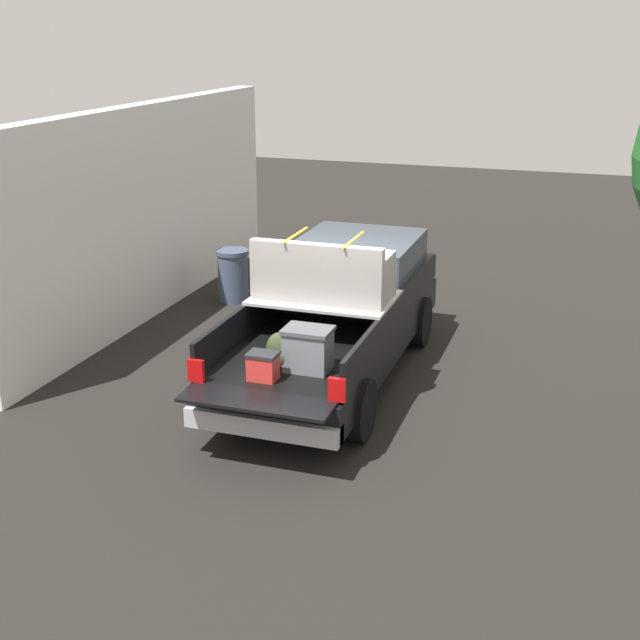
% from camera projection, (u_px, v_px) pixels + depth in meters
% --- Properties ---
extents(ground_plane, '(40.00, 40.00, 0.00)m').
position_uv_depth(ground_plane, '(333.00, 378.00, 12.57)').
color(ground_plane, black).
extents(pickup_truck, '(6.05, 2.06, 2.23)m').
position_uv_depth(pickup_truck, '(341.00, 310.00, 12.57)').
color(pickup_truck, black).
rests_on(pickup_truck, ground_plane).
extents(building_facade, '(9.00, 0.36, 3.66)m').
position_uv_depth(building_facade, '(148.00, 211.00, 14.96)').
color(building_facade, white).
rests_on(building_facade, ground_plane).
extents(trash_can, '(0.60, 0.60, 0.98)m').
position_uv_depth(trash_can, '(233.00, 275.00, 15.91)').
color(trash_can, '#3F4C66').
rests_on(trash_can, ground_plane).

